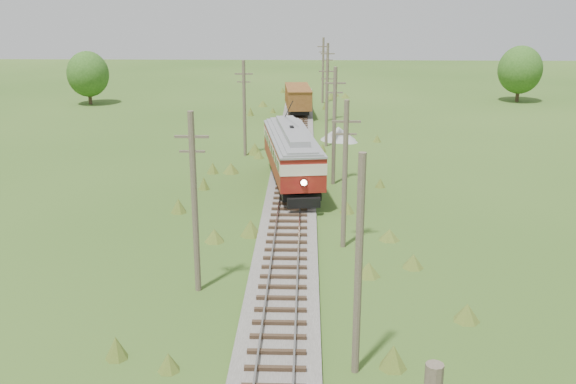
{
  "coord_description": "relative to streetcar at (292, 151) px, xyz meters",
  "views": [
    {
      "loc": [
        1.15,
        -16.93,
        14.08
      ],
      "look_at": [
        0.0,
        20.8,
        2.45
      ],
      "focal_mm": 40.0,
      "sensor_mm": 36.0,
      "label": 1
    }
  ],
  "objects": [
    {
      "name": "utility_pole_r_5",
      "position": [
        3.4,
        27.06,
        1.76
      ],
      "size": [
        1.6,
        0.3,
        8.9
      ],
      "color": "brown",
      "rests_on": "ground"
    },
    {
      "name": "gravel_pile",
      "position": [
        4.44,
        16.79,
        -2.19
      ],
      "size": [
        3.7,
        3.92,
        1.35
      ],
      "color": "gray",
      "rests_on": "ground"
    },
    {
      "name": "utility_pole_l_b",
      "position": [
        -4.5,
        10.06,
        1.61
      ],
      "size": [
        1.6,
        0.3,
        8.6
      ],
      "color": "brown",
      "rests_on": "ground"
    },
    {
      "name": "utility_pole_r_6",
      "position": [
        3.2,
        40.06,
        1.66
      ],
      "size": [
        1.6,
        0.3,
        8.7
      ],
      "color": "brown",
      "rests_on": "ground"
    },
    {
      "name": "utility_pole_r_2",
      "position": [
        3.3,
        -11.94,
        1.61
      ],
      "size": [
        1.6,
        0.3,
        8.6
      ],
      "color": "brown",
      "rests_on": "ground"
    },
    {
      "name": "utility_pole_r_3",
      "position": [
        3.2,
        1.06,
        1.81
      ],
      "size": [
        1.6,
        0.3,
        9.0
      ],
      "color": "brown",
      "rests_on": "ground"
    },
    {
      "name": "utility_pole_l_a",
      "position": [
        -4.2,
        -17.94,
        1.81
      ],
      "size": [
        1.6,
        0.3,
        9.0
      ],
      "color": "brown",
      "rests_on": "ground"
    },
    {
      "name": "streetcar",
      "position": [
        0.0,
        0.0,
        0.0
      ],
      "size": [
        5.02,
        13.63,
        6.17
      ],
      "rotation": [
        0.0,
        0.0,
        0.14
      ],
      "color": "black",
      "rests_on": "ground"
    },
    {
      "name": "utility_pole_r_4",
      "position": [
        3.0,
        14.06,
        1.5
      ],
      "size": [
        1.6,
        0.3,
        8.4
      ],
      "color": "brown",
      "rests_on": "ground"
    },
    {
      "name": "gondola",
      "position": [
        -0.0,
        30.66,
        -0.69
      ],
      "size": [
        3.49,
        8.93,
        2.9
      ],
      "rotation": [
        0.0,
        0.0,
        0.08
      ],
      "color": "black",
      "rests_on": "ground"
    },
    {
      "name": "tree_mid_b",
      "position": [
        30.0,
        42.06,
        1.51
      ],
      "size": [
        5.88,
        5.88,
        7.57
      ],
      "color": "#38281C",
      "rests_on": "ground"
    },
    {
      "name": "utility_pole_r_1",
      "position": [
        3.1,
        -24.94,
        1.58
      ],
      "size": [
        0.3,
        0.3,
        8.8
      ],
      "color": "brown",
      "rests_on": "ground"
    },
    {
      "name": "tree_mid_a",
      "position": [
        -28.0,
        38.06,
        1.2
      ],
      "size": [
        5.46,
        5.46,
        7.03
      ],
      "color": "#38281C",
      "rests_on": "ground"
    },
    {
      "name": "railbed_main",
      "position": [
        -0.0,
        4.06,
        -2.63
      ],
      "size": [
        3.6,
        96.0,
        0.57
      ],
      "color": "#605B54",
      "rests_on": "ground"
    }
  ]
}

